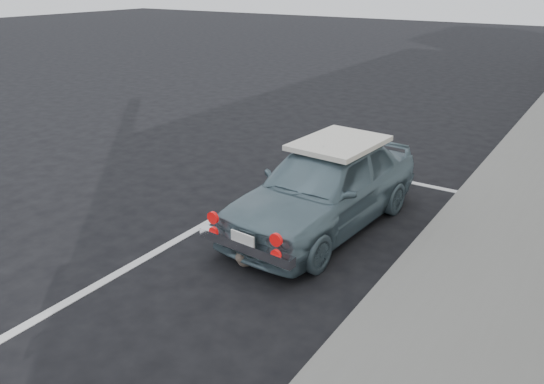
{
  "coord_description": "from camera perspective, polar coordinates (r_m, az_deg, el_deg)",
  "views": [
    {
      "loc": [
        3.55,
        -1.72,
        3.24
      ],
      "look_at": [
        0.23,
        3.35,
        0.75
      ],
      "focal_mm": 35.0,
      "sensor_mm": 36.0,
      "label": 1
    }
  ],
  "objects": [
    {
      "name": "retro_coupe",
      "position": [
        7.21,
        5.65,
        0.71
      ],
      "size": [
        1.63,
        3.55,
        1.18
      ],
      "rotation": [
        0.0,
        0.0,
        -0.07
      ],
      "color": "slate",
      "rests_on": "ground"
    },
    {
      "name": "pline_side",
      "position": [
        7.25,
        -9.03,
        -4.47
      ],
      "size": [
        0.12,
        7.0,
        0.01
      ],
      "primitive_type": "cube",
      "color": "silver",
      "rests_on": "ground"
    },
    {
      "name": "pline_front",
      "position": [
        9.35,
        12.08,
        1.57
      ],
      "size": [
        3.0,
        0.12,
        0.01
      ],
      "primitive_type": "cube",
      "color": "silver",
      "rests_on": "ground"
    },
    {
      "name": "cat",
      "position": [
        6.38,
        -2.72,
        -6.98
      ],
      "size": [
        0.21,
        0.47,
        0.25
      ],
      "rotation": [
        0.0,
        0.0,
        0.01
      ],
      "color": "#716556",
      "rests_on": "ground"
    }
  ]
}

